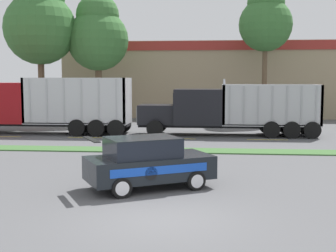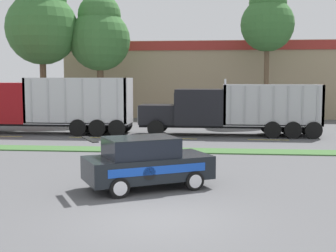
{
  "view_description": "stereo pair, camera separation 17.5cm",
  "coord_description": "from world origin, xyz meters",
  "views": [
    {
      "loc": [
        1.32,
        -11.71,
        3.6
      ],
      "look_at": [
        -0.69,
        9.58,
        1.41
      ],
      "focal_mm": 50.0,
      "sensor_mm": 36.0,
      "label": 1
    },
    {
      "loc": [
        1.5,
        -11.69,
        3.6
      ],
      "look_at": [
        -0.69,
        9.58,
        1.41
      ],
      "focal_mm": 50.0,
      "sensor_mm": 36.0,
      "label": 2
    }
  ],
  "objects": [
    {
      "name": "tree_behind_right",
      "position": [
        -7.83,
        25.46,
        7.08
      ],
      "size": [
        4.89,
        4.89,
        10.29
      ],
      "color": "brown",
      "rests_on": "ground_plane"
    },
    {
      "name": "centre_line_4",
      "position": [
        -0.83,
        15.92,
        0.0
      ],
      "size": [
        2.4,
        0.14,
        0.01
      ],
      "primitive_type": "cube",
      "color": "yellow",
      "rests_on": "ground_plane"
    },
    {
      "name": "tree_behind_centre",
      "position": [
        5.51,
        26.83,
        8.24
      ],
      "size": [
        4.27,
        4.27,
        11.06
      ],
      "color": "brown",
      "rests_on": "ground_plane"
    },
    {
      "name": "centre_line_3",
      "position": [
        -6.23,
        15.92,
        0.0
      ],
      "size": [
        2.4,
        0.14,
        0.01
      ],
      "primitive_type": "cube",
      "color": "yellow",
      "rests_on": "ground_plane"
    },
    {
      "name": "dump_truck_lead",
      "position": [
        -10.87,
        17.67,
        1.71
      ],
      "size": [
        11.86,
        2.67,
        3.63
      ],
      "color": "black",
      "rests_on": "ground_plane"
    },
    {
      "name": "store_building_backdrop",
      "position": [
        2.56,
        35.95,
        3.45
      ],
      "size": [
        29.8,
        12.1,
        6.9
      ],
      "color": "#9E896B",
      "rests_on": "ground_plane"
    },
    {
      "name": "tree_behind_left",
      "position": [
        -12.13,
        24.23,
        8.0
      ],
      "size": [
        5.61,
        5.61,
        11.67
      ],
      "color": "brown",
      "rests_on": "ground_plane"
    },
    {
      "name": "rally_car",
      "position": [
        -0.77,
        3.23,
        0.87
      ],
      "size": [
        4.44,
        3.58,
        1.73
      ],
      "color": "black",
      "rests_on": "ground_plane"
    },
    {
      "name": "centre_line_2",
      "position": [
        -11.63,
        15.92,
        0.0
      ],
      "size": [
        2.4,
        0.14,
        0.01
      ],
      "primitive_type": "cube",
      "color": "yellow",
      "rests_on": "ground_plane"
    },
    {
      "name": "centre_line_5",
      "position": [
        4.57,
        15.92,
        0.0
      ],
      "size": [
        2.4,
        0.14,
        0.01
      ],
      "primitive_type": "cube",
      "color": "yellow",
      "rests_on": "ground_plane"
    },
    {
      "name": "dump_truck_mid",
      "position": [
        1.45,
        17.92,
        1.52
      ],
      "size": [
        11.27,
        2.78,
        3.56
      ],
      "color": "black",
      "rests_on": "ground_plane"
    },
    {
      "name": "grass_verge",
      "position": [
        0.0,
        11.15,
        0.03
      ],
      "size": [
        120.0,
        1.54,
        0.06
      ],
      "primitive_type": "cube",
      "color": "#3D6633",
      "rests_on": "ground_plane"
    },
    {
      "name": "ground_plane",
      "position": [
        0.0,
        0.0,
        0.0
      ],
      "size": [
        600.0,
        600.0,
        0.0
      ],
      "primitive_type": "plane",
      "color": "#515154"
    }
  ]
}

